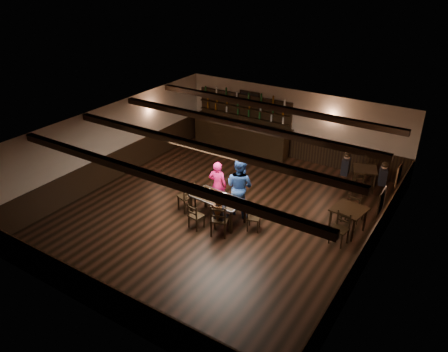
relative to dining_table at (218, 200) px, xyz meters
The scene contains 25 objects.
ground 0.76m from the dining_table, 102.86° to the left, with size 10.00×10.00×0.00m, color black.
room_shell 1.14m from the dining_table, 100.30° to the left, with size 9.02×10.02×2.71m.
dining_table is the anchor object (origin of this frame).
chair_near_left 0.84m from the dining_table, 111.43° to the right, with size 0.43×0.42×0.80m.
chair_near_right 0.86m from the dining_table, 54.33° to the right, with size 0.58×0.57×1.00m.
chair_end_left 1.05m from the dining_table, behind, with size 0.55×0.57×0.96m.
chair_end_right 1.12m from the dining_table, ahead, with size 0.45×0.46×0.79m.
chair_far_pushed 1.41m from the dining_table, 124.32° to the left, with size 0.48×0.47×0.79m.
woman_pink 0.72m from the dining_table, 123.44° to the left, with size 0.57×0.38×1.58m, color #E6216C.
man_blue 0.80m from the dining_table, 62.68° to the left, with size 0.90×0.70×1.85m, color navy.
seated_person 0.80m from the dining_table, 53.13° to the right, with size 0.32×0.48×0.78m.
cake 0.44m from the dining_table, 165.86° to the left, with size 0.28×0.28×0.09m.
plate_stack_a 0.18m from the dining_table, 88.08° to the right, with size 0.18×0.18×0.17m, color white.
plate_stack_b 0.29m from the dining_table, ahead, with size 0.18×0.18×0.21m, color white.
tea_light 0.19m from the dining_table, 63.57° to the left, with size 0.06×0.06×0.06m.
salt_shaker 0.38m from the dining_table, 24.69° to the right, with size 0.04×0.04×0.09m, color silver.
pepper_shaker 0.44m from the dining_table, 12.24° to the right, with size 0.03×0.03×0.08m, color #A5A8AD.
drink_glass 0.37m from the dining_table, 17.80° to the left, with size 0.08×0.08×0.12m, color silver.
menu_red 0.57m from the dining_table, 17.06° to the right, with size 0.26×0.18×0.00m, color maroon.
menu_blue 0.55m from the dining_table, ahead, with size 0.27×0.19×0.00m, color navy.
bar_counter 5.51m from the dining_table, 113.23° to the left, with size 4.32×0.70×2.20m.
back_table_a 3.77m from the dining_table, 23.14° to the left, with size 0.99×0.99×0.75m.
back_table_b 5.29m from the dining_table, 54.27° to the left, with size 0.97×0.97×0.75m.
bg_patron_left 4.79m from the dining_table, 58.77° to the left, with size 0.28×0.41×0.80m.
bg_patron_right 5.51m from the dining_table, 47.41° to the left, with size 0.33×0.43×0.77m.
Camera 1 is at (6.23, -9.62, 7.17)m, focal length 35.00 mm.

